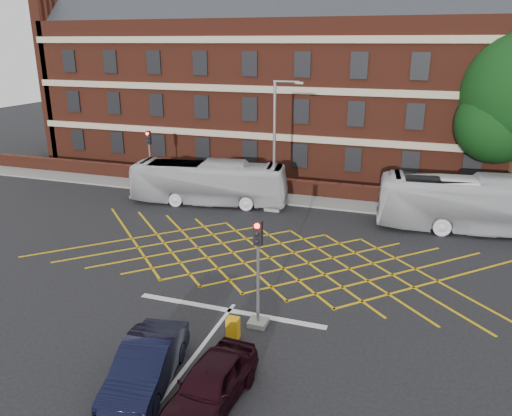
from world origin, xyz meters
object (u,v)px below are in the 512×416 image
(bus_right, at_px, (483,205))
(street_lamp, at_px, (275,169))
(car_maroon, at_px, (211,384))
(traffic_light_far, at_px, (150,165))
(car_navy, at_px, (146,365))
(traffic_light_near, at_px, (258,284))
(utility_cabinet, at_px, (233,328))
(bus_left, at_px, (209,183))
(direction_signs, at_px, (156,168))

(bus_right, relative_size, street_lamp, 1.42)
(car_maroon, height_order, traffic_light_far, traffic_light_far)
(car_maroon, distance_m, traffic_light_far, 24.06)
(car_navy, relative_size, street_lamp, 0.55)
(traffic_light_near, relative_size, utility_cabinet, 5.04)
(bus_left, distance_m, utility_cabinet, 16.34)
(direction_signs, bearing_deg, bus_left, -25.95)
(bus_left, height_order, traffic_light_near, traffic_light_near)
(car_maroon, bearing_deg, car_navy, -179.19)
(car_navy, relative_size, car_maroon, 1.08)
(traffic_light_near, bearing_deg, car_maroon, -89.00)
(car_navy, xyz_separation_m, car_maroon, (2.27, -0.12, -0.03))
(traffic_light_near, distance_m, street_lamp, 13.95)
(bus_left, height_order, direction_signs, bus_left)
(car_navy, bearing_deg, car_maroon, -13.78)
(bus_left, relative_size, direction_signs, 4.72)
(traffic_light_far, xyz_separation_m, utility_cabinet, (12.88, -16.40, -1.34))
(bus_left, height_order, car_maroon, bus_left)
(street_lamp, bearing_deg, utility_cabinet, -79.01)
(bus_right, bearing_deg, bus_left, 84.06)
(car_navy, distance_m, direction_signs, 23.48)
(street_lamp, bearing_deg, bus_right, 0.40)
(bus_left, xyz_separation_m, car_maroon, (8.06, -18.00, -0.74))
(car_maroon, distance_m, utility_cabinet, 3.54)
(car_maroon, xyz_separation_m, traffic_light_near, (-0.08, 4.62, 1.06))
(traffic_light_near, relative_size, traffic_light_far, 1.00)
(bus_left, distance_m, traffic_light_far, 5.80)
(car_navy, bearing_deg, utility_cabinet, 53.47)
(bus_left, distance_m, bus_right, 16.83)
(traffic_light_far, bearing_deg, direction_signs, 93.26)
(traffic_light_near, bearing_deg, street_lamp, 104.22)
(bus_right, height_order, direction_signs, bus_right)
(bus_left, height_order, street_lamp, street_lamp)
(bus_right, height_order, street_lamp, street_lamp)
(car_navy, distance_m, street_lamp, 18.15)
(car_navy, bearing_deg, traffic_light_near, 53.35)
(street_lamp, height_order, direction_signs, street_lamp)
(bus_left, bearing_deg, traffic_light_near, -157.98)
(car_navy, height_order, traffic_light_near, traffic_light_near)
(bus_left, distance_m, car_navy, 18.80)
(bus_left, bearing_deg, bus_right, -98.09)
(street_lamp, bearing_deg, direction_signs, 165.71)
(car_navy, xyz_separation_m, street_lamp, (-1.23, 17.99, 2.00))
(car_navy, distance_m, traffic_light_far, 22.75)
(bus_right, xyz_separation_m, utility_cabinet, (-9.42, -14.74, -1.19))
(bus_right, relative_size, utility_cabinet, 13.67)
(bus_left, relative_size, street_lamp, 1.27)
(utility_cabinet, bearing_deg, bus_right, 57.41)
(traffic_light_near, xyz_separation_m, traffic_light_far, (-13.46, 15.24, 0.00))
(traffic_light_far, bearing_deg, bus_right, -4.25)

